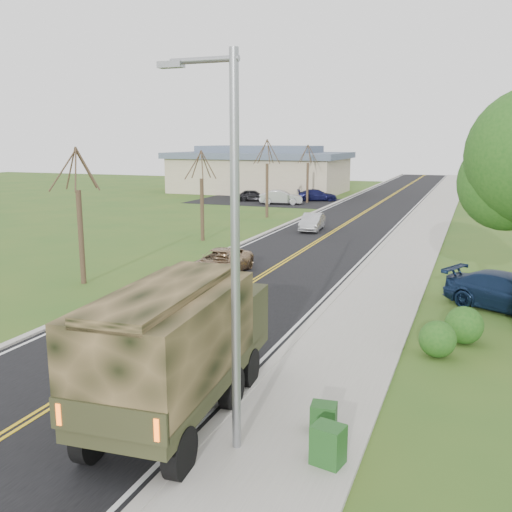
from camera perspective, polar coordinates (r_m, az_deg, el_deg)
The scene contains 20 objects.
ground at distance 15.36m, azimuth -19.08°, elevation -13.57°, with size 160.00×160.00×0.00m, color #2F551C.
road at distance 51.68m, azimuth 10.75°, elevation 4.28°, with size 8.00×120.00×0.01m, color black.
curb_right at distance 51.09m, azimuth 15.33°, elevation 4.05°, with size 0.30×120.00×0.12m, color #9E998E.
sidewalk_right at distance 50.95m, azimuth 17.29°, elevation 3.91°, with size 3.20×120.00×0.10m, color #9E998E.
curb_left at distance 52.58m, azimuth 6.29°, elevation 4.58°, with size 0.30×120.00×0.10m, color #9E998E.
street_light at distance 11.04m, azimuth -2.57°, elevation 1.50°, with size 1.65×0.22×8.00m.
bare_tree_a at distance 26.41m, azimuth -17.17°, elevation 2.91°, with size 1.93×2.26×6.08m.
bare_tree_b at distance 36.51m, azimuth -5.43°, elevation 5.39°, with size 1.83×2.14×5.73m.
bare_tree_c at distance 47.47m, azimuth 1.11°, elevation 7.21°, with size 2.04×2.39×6.42m.
bare_tree_d at distance 58.87m, azimuth 5.17°, elevation 7.79°, with size 1.88×2.20×5.91m.
commercial_building at distance 71.16m, azimuth 0.41°, elevation 8.58°, with size 25.50×21.50×5.65m.
military_truck at distance 13.19m, azimuth -7.69°, elevation -8.35°, with size 2.80×6.78×3.30m.
suv_champagne at distance 27.22m, azimuth -3.56°, elevation -0.65°, with size 2.04×4.43×1.23m, color #997956.
sedan_silver at distance 40.84m, azimuth 5.64°, elevation 3.40°, with size 1.29×3.71×1.22m, color #AEAFB3.
pickup_navy at distance 23.51m, azimuth 24.04°, elevation -3.39°, with size 1.98×4.86×1.41m, color #10203E.
utility_box_near at distance 11.83m, azimuth 7.23°, elevation -18.20°, with size 0.60×0.50×0.80m, color #1E4E1C.
utility_box_far at distance 12.96m, azimuth 6.78°, elevation -15.78°, with size 0.55×0.45×0.65m, color #1C4A1A.
lot_car_dark at distance 60.42m, azimuth -0.29°, elevation 6.08°, with size 1.45×3.60×1.23m, color black.
lot_car_silver at distance 57.51m, azimuth 2.52°, elevation 5.89°, with size 1.49×4.28×1.41m, color #A7A7AC.
lot_car_navy at distance 61.10m, azimuth 6.13°, elevation 6.08°, with size 1.71×4.20×1.22m, color #0E1036.
Camera 1 is at (9.30, -10.44, 6.35)m, focal length 40.00 mm.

